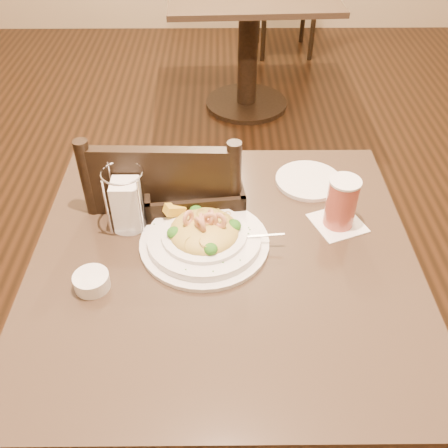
{
  "coord_description": "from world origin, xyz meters",
  "views": [
    {
      "loc": [
        -0.01,
        -0.83,
        1.55
      ],
      "look_at": [
        0.0,
        0.02,
        0.8
      ],
      "focal_mm": 40.0,
      "sensor_mm": 36.0,
      "label": 1
    }
  ],
  "objects_px": {
    "napkin_caddy": "(127,203)",
    "butter_ramekin": "(92,281)",
    "bread_basket": "(193,193)",
    "main_table": "(224,316)",
    "pasta_bowl": "(204,235)",
    "background_table": "(249,28)",
    "drink_glass": "(341,203)",
    "dining_chair_near": "(174,240)",
    "side_plate": "(309,180)"
  },
  "relations": [
    {
      "from": "background_table",
      "to": "main_table",
      "type": "bearing_deg",
      "value": -94.38
    },
    {
      "from": "background_table",
      "to": "napkin_caddy",
      "type": "height_order",
      "value": "napkin_caddy"
    },
    {
      "from": "pasta_bowl",
      "to": "napkin_caddy",
      "type": "xyz_separation_m",
      "value": [
        -0.19,
        0.07,
        0.04
      ]
    },
    {
      "from": "bread_basket",
      "to": "napkin_caddy",
      "type": "height_order",
      "value": "napkin_caddy"
    },
    {
      "from": "main_table",
      "to": "background_table",
      "type": "distance_m",
      "value": 2.12
    },
    {
      "from": "dining_chair_near",
      "to": "napkin_caddy",
      "type": "bearing_deg",
      "value": 66.53
    },
    {
      "from": "drink_glass",
      "to": "bread_basket",
      "type": "bearing_deg",
      "value": 164.6
    },
    {
      "from": "napkin_caddy",
      "to": "side_plate",
      "type": "height_order",
      "value": "napkin_caddy"
    },
    {
      "from": "pasta_bowl",
      "to": "butter_ramekin",
      "type": "distance_m",
      "value": 0.28
    },
    {
      "from": "main_table",
      "to": "drink_glass",
      "type": "xyz_separation_m",
      "value": [
        0.29,
        0.11,
        0.29
      ]
    },
    {
      "from": "main_table",
      "to": "side_plate",
      "type": "xyz_separation_m",
      "value": [
        0.24,
        0.29,
        0.23
      ]
    },
    {
      "from": "drink_glass",
      "to": "dining_chair_near",
      "type": "bearing_deg",
      "value": 157.42
    },
    {
      "from": "napkin_caddy",
      "to": "side_plate",
      "type": "relative_size",
      "value": 0.89
    },
    {
      "from": "background_table",
      "to": "dining_chair_near",
      "type": "distance_m",
      "value": 1.84
    },
    {
      "from": "main_table",
      "to": "drink_glass",
      "type": "distance_m",
      "value": 0.42
    },
    {
      "from": "drink_glass",
      "to": "side_plate",
      "type": "relative_size",
      "value": 0.84
    },
    {
      "from": "napkin_caddy",
      "to": "butter_ramekin",
      "type": "distance_m",
      "value": 0.22
    },
    {
      "from": "main_table",
      "to": "bread_basket",
      "type": "distance_m",
      "value": 0.34
    },
    {
      "from": "main_table",
      "to": "pasta_bowl",
      "type": "xyz_separation_m",
      "value": [
        -0.05,
        0.04,
        0.26
      ]
    },
    {
      "from": "background_table",
      "to": "dining_chair_near",
      "type": "relative_size",
      "value": 1.01
    },
    {
      "from": "main_table",
      "to": "butter_ramekin",
      "type": "bearing_deg",
      "value": -161.75
    },
    {
      "from": "pasta_bowl",
      "to": "side_plate",
      "type": "distance_m",
      "value": 0.38
    },
    {
      "from": "dining_chair_near",
      "to": "side_plate",
      "type": "distance_m",
      "value": 0.45
    },
    {
      "from": "dining_chair_near",
      "to": "pasta_bowl",
      "type": "height_order",
      "value": "dining_chair_near"
    },
    {
      "from": "background_table",
      "to": "butter_ramekin",
      "type": "distance_m",
      "value": 2.27
    },
    {
      "from": "main_table",
      "to": "dining_chair_near",
      "type": "relative_size",
      "value": 0.97
    },
    {
      "from": "drink_glass",
      "to": "main_table",
      "type": "bearing_deg",
      "value": -158.8
    },
    {
      "from": "background_table",
      "to": "side_plate",
      "type": "distance_m",
      "value": 1.84
    },
    {
      "from": "side_plate",
      "to": "napkin_caddy",
      "type": "bearing_deg",
      "value": -159.79
    },
    {
      "from": "main_table",
      "to": "side_plate",
      "type": "distance_m",
      "value": 0.44
    },
    {
      "from": "drink_glass",
      "to": "butter_ramekin",
      "type": "height_order",
      "value": "drink_glass"
    },
    {
      "from": "main_table",
      "to": "background_table",
      "type": "relative_size",
      "value": 0.95
    },
    {
      "from": "bread_basket",
      "to": "side_plate",
      "type": "height_order",
      "value": "bread_basket"
    },
    {
      "from": "side_plate",
      "to": "background_table",
      "type": "bearing_deg",
      "value": 92.37
    },
    {
      "from": "pasta_bowl",
      "to": "drink_glass",
      "type": "relative_size",
      "value": 2.25
    },
    {
      "from": "main_table",
      "to": "butter_ramekin",
      "type": "distance_m",
      "value": 0.39
    },
    {
      "from": "drink_glass",
      "to": "napkin_caddy",
      "type": "bearing_deg",
      "value": 179.77
    },
    {
      "from": "main_table",
      "to": "background_table",
      "type": "bearing_deg",
      "value": 85.62
    },
    {
      "from": "main_table",
      "to": "background_table",
      "type": "xyz_separation_m",
      "value": [
        0.16,
        2.11,
        0.0
      ]
    },
    {
      "from": "background_table",
      "to": "bread_basket",
      "type": "xyz_separation_m",
      "value": [
        -0.24,
        -1.9,
        0.25
      ]
    },
    {
      "from": "drink_glass",
      "to": "side_plate",
      "type": "distance_m",
      "value": 0.19
    },
    {
      "from": "pasta_bowl",
      "to": "napkin_caddy",
      "type": "height_order",
      "value": "napkin_caddy"
    },
    {
      "from": "bread_basket",
      "to": "pasta_bowl",
      "type": "bearing_deg",
      "value": -79.54
    },
    {
      "from": "drink_glass",
      "to": "side_plate",
      "type": "bearing_deg",
      "value": 105.68
    },
    {
      "from": "pasta_bowl",
      "to": "background_table",
      "type": "bearing_deg",
      "value": 84.25
    },
    {
      "from": "background_table",
      "to": "drink_glass",
      "type": "distance_m",
      "value": 2.02
    },
    {
      "from": "napkin_caddy",
      "to": "butter_ramekin",
      "type": "xyz_separation_m",
      "value": [
        -0.05,
        -0.21,
        -0.05
      ]
    },
    {
      "from": "bread_basket",
      "to": "butter_ramekin",
      "type": "relative_size",
      "value": 3.46
    },
    {
      "from": "side_plate",
      "to": "butter_ramekin",
      "type": "xyz_separation_m",
      "value": [
        -0.53,
        -0.38,
        0.01
      ]
    },
    {
      "from": "dining_chair_near",
      "to": "drink_glass",
      "type": "distance_m",
      "value": 0.56
    }
  ]
}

